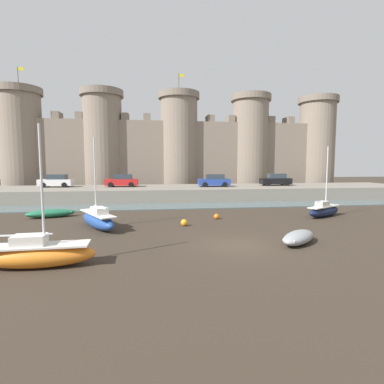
{
  "coord_description": "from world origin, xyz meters",
  "views": [
    {
      "loc": [
        -4.7,
        -15.73,
        4.5
      ],
      "look_at": [
        -1.76,
        5.32,
        2.5
      ],
      "focal_mm": 28.0,
      "sensor_mm": 36.0,
      "label": 1
    }
  ],
  "objects_px": {
    "sailboat_near_channel_left": "(38,254)",
    "car_quay_centre_west": "(214,181)",
    "car_quay_east": "(276,180)",
    "car_quay_centre_east": "(122,181)",
    "mooring_buoy_mid_mud": "(184,223)",
    "car_quay_west": "(56,181)",
    "sailboat_foreground_centre": "(324,210)",
    "sailboat_midflat_right": "(98,219)",
    "rowboat_foreground_left": "(51,213)",
    "rowboat_foreground_right": "(298,237)",
    "mooring_buoy_near_channel": "(216,216)"
  },
  "relations": [
    {
      "from": "sailboat_foreground_centre",
      "to": "sailboat_near_channel_left",
      "type": "distance_m",
      "value": 21.91
    },
    {
      "from": "sailboat_near_channel_left",
      "to": "car_quay_centre_west",
      "type": "distance_m",
      "value": 27.91
    },
    {
      "from": "rowboat_foreground_right",
      "to": "mooring_buoy_near_channel",
      "type": "bearing_deg",
      "value": 110.03
    },
    {
      "from": "mooring_buoy_near_channel",
      "to": "mooring_buoy_mid_mud",
      "type": "bearing_deg",
      "value": -141.51
    },
    {
      "from": "sailboat_foreground_centre",
      "to": "rowboat_foreground_left",
      "type": "height_order",
      "value": "sailboat_foreground_centre"
    },
    {
      "from": "sailboat_foreground_centre",
      "to": "car_quay_west",
      "type": "distance_m",
      "value": 31.3
    },
    {
      "from": "car_quay_east",
      "to": "car_quay_west",
      "type": "height_order",
      "value": "same"
    },
    {
      "from": "car_quay_east",
      "to": "mooring_buoy_near_channel",
      "type": "bearing_deg",
      "value": -127.35
    },
    {
      "from": "mooring_buoy_mid_mud",
      "to": "car_quay_east",
      "type": "xyz_separation_m",
      "value": [
        14.66,
        17.7,
        2.09
      ]
    },
    {
      "from": "car_quay_centre_west",
      "to": "car_quay_east",
      "type": "bearing_deg",
      "value": 5.91
    },
    {
      "from": "mooring_buoy_near_channel",
      "to": "car_quay_east",
      "type": "height_order",
      "value": "car_quay_east"
    },
    {
      "from": "mooring_buoy_near_channel",
      "to": "car_quay_centre_east",
      "type": "relative_size",
      "value": 0.11
    },
    {
      "from": "mooring_buoy_mid_mud",
      "to": "car_quay_centre_west",
      "type": "distance_m",
      "value": 17.9
    },
    {
      "from": "sailboat_midflat_right",
      "to": "rowboat_foreground_right",
      "type": "height_order",
      "value": "sailboat_midflat_right"
    },
    {
      "from": "sailboat_midflat_right",
      "to": "mooring_buoy_mid_mud",
      "type": "relative_size",
      "value": 12.83
    },
    {
      "from": "car_quay_centre_west",
      "to": "car_quay_centre_east",
      "type": "distance_m",
      "value": 11.94
    },
    {
      "from": "rowboat_foreground_left",
      "to": "car_quay_centre_east",
      "type": "distance_m",
      "value": 14.12
    },
    {
      "from": "mooring_buoy_near_channel",
      "to": "car_quay_west",
      "type": "relative_size",
      "value": 0.11
    },
    {
      "from": "car_quay_centre_east",
      "to": "rowboat_foreground_left",
      "type": "bearing_deg",
      "value": -109.81
    },
    {
      "from": "car_quay_centre_east",
      "to": "sailboat_foreground_centre",
      "type": "bearing_deg",
      "value": -41.27
    },
    {
      "from": "mooring_buoy_near_channel",
      "to": "car_quay_centre_west",
      "type": "distance_m",
      "value": 14.91
    },
    {
      "from": "sailboat_foreground_centre",
      "to": "rowboat_foreground_left",
      "type": "bearing_deg",
      "value": 172.87
    },
    {
      "from": "car_quay_centre_east",
      "to": "car_quay_west",
      "type": "bearing_deg",
      "value": 176.38
    },
    {
      "from": "sailboat_near_channel_left",
      "to": "sailboat_foreground_centre",
      "type": "bearing_deg",
      "value": 26.99
    },
    {
      "from": "sailboat_foreground_centre",
      "to": "sailboat_near_channel_left",
      "type": "height_order",
      "value": "sailboat_near_channel_left"
    },
    {
      "from": "mooring_buoy_near_channel",
      "to": "car_quay_east",
      "type": "relative_size",
      "value": 0.11
    },
    {
      "from": "rowboat_foreground_right",
      "to": "mooring_buoy_mid_mud",
      "type": "relative_size",
      "value": 6.52
    },
    {
      "from": "rowboat_foreground_left",
      "to": "car_quay_west",
      "type": "height_order",
      "value": "car_quay_west"
    },
    {
      "from": "car_quay_west",
      "to": "car_quay_centre_east",
      "type": "distance_m",
      "value": 8.24
    },
    {
      "from": "sailboat_midflat_right",
      "to": "mooring_buoy_mid_mud",
      "type": "distance_m",
      "value": 6.09
    },
    {
      "from": "sailboat_foreground_centre",
      "to": "sailboat_midflat_right",
      "type": "distance_m",
      "value": 18.46
    },
    {
      "from": "mooring_buoy_mid_mud",
      "to": "car_quay_centre_east",
      "type": "xyz_separation_m",
      "value": [
        -6.01,
        18.19,
        2.09
      ]
    },
    {
      "from": "sailboat_near_channel_left",
      "to": "mooring_buoy_mid_mud",
      "type": "bearing_deg",
      "value": 47.0
    },
    {
      "from": "rowboat_foreground_right",
      "to": "car_quay_centre_east",
      "type": "bearing_deg",
      "value": 116.4
    },
    {
      "from": "sailboat_near_channel_left",
      "to": "sailboat_midflat_right",
      "type": "bearing_deg",
      "value": 81.47
    },
    {
      "from": "mooring_buoy_near_channel",
      "to": "rowboat_foreground_left",
      "type": "bearing_deg",
      "value": 168.8
    },
    {
      "from": "rowboat_foreground_right",
      "to": "mooring_buoy_mid_mud",
      "type": "xyz_separation_m",
      "value": [
        -5.85,
        5.71,
        -0.13
      ]
    },
    {
      "from": "sailboat_foreground_centre",
      "to": "car_quay_east",
      "type": "relative_size",
      "value": 1.43
    },
    {
      "from": "mooring_buoy_near_channel",
      "to": "car_quay_centre_west",
      "type": "relative_size",
      "value": 0.11
    },
    {
      "from": "car_quay_east",
      "to": "car_quay_centre_east",
      "type": "xyz_separation_m",
      "value": [
        -20.67,
        0.49,
        0.0
      ]
    },
    {
      "from": "rowboat_foreground_right",
      "to": "car_quay_centre_east",
      "type": "xyz_separation_m",
      "value": [
        -11.87,
        23.9,
        1.95
      ]
    },
    {
      "from": "mooring_buoy_mid_mud",
      "to": "car_quay_centre_east",
      "type": "height_order",
      "value": "car_quay_centre_east"
    },
    {
      "from": "mooring_buoy_near_channel",
      "to": "car_quay_west",
      "type": "height_order",
      "value": "car_quay_west"
    },
    {
      "from": "sailboat_foreground_centre",
      "to": "car_quay_centre_east",
      "type": "distance_m",
      "value": 24.38
    },
    {
      "from": "rowboat_foreground_right",
      "to": "rowboat_foreground_left",
      "type": "bearing_deg",
      "value": 147.1
    },
    {
      "from": "car_quay_west",
      "to": "mooring_buoy_near_channel",
      "type": "bearing_deg",
      "value": -43.67
    },
    {
      "from": "mooring_buoy_mid_mud",
      "to": "car_quay_centre_east",
      "type": "bearing_deg",
      "value": 108.29
    },
    {
      "from": "rowboat_foreground_right",
      "to": "rowboat_foreground_left",
      "type": "distance_m",
      "value": 19.78
    },
    {
      "from": "mooring_buoy_mid_mud",
      "to": "car_quay_centre_west",
      "type": "height_order",
      "value": "car_quay_centre_west"
    },
    {
      "from": "rowboat_foreground_left",
      "to": "car_quay_centre_east",
      "type": "bearing_deg",
      "value": 70.19
    }
  ]
}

